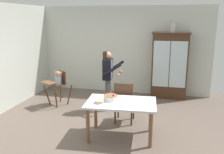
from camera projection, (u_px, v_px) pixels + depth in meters
ground_plane at (101, 125)px, 5.39m from camera, size 6.24×6.24×0.00m
wall_back at (123, 50)px, 7.55m from camera, size 5.32×0.06×2.70m
china_cabinet at (169, 65)px, 7.06m from camera, size 1.07×0.48×1.94m
ceramic_vase at (173, 28)px, 6.80m from camera, size 0.13×0.13×0.27m
high_chair_with_toddler at (58, 82)px, 6.53m from camera, size 0.79×0.84×0.95m
adult_person at (108, 73)px, 6.09m from camera, size 0.50×0.49×1.53m
dining_table at (121, 107)px, 4.73m from camera, size 1.43×0.96×0.74m
birthday_cake at (111, 98)px, 4.78m from camera, size 0.28×0.28×0.19m
serving_bowl at (99, 102)px, 4.64m from camera, size 0.18×0.18×0.05m
dining_chair_far_side at (124, 100)px, 5.37m from camera, size 0.45×0.45×0.96m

